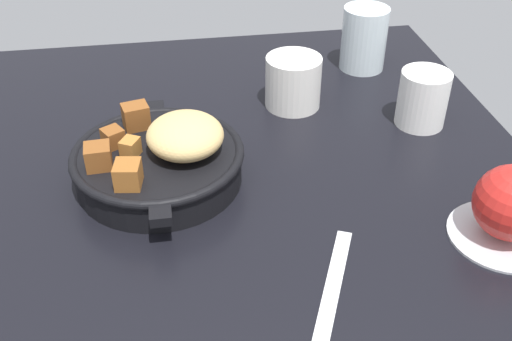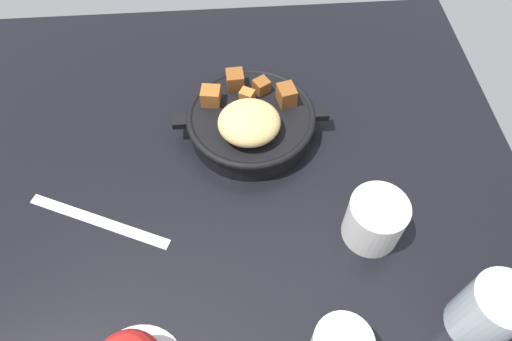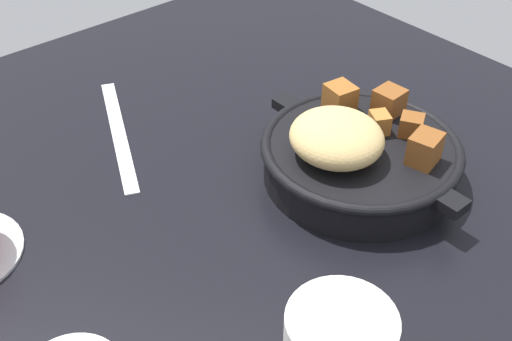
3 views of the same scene
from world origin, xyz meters
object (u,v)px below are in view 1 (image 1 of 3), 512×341
(cast_iron_skillet, at_px, (161,159))
(water_glass_tall, at_px, (364,39))
(butter_knife, at_px, (328,308))
(white_creamer_pitcher, at_px, (423,99))
(ceramic_mug_white, at_px, (293,82))

(cast_iron_skillet, bearing_deg, water_glass_tall, 128.23)
(cast_iron_skillet, relative_size, butter_knife, 1.11)
(cast_iron_skillet, distance_m, butter_knife, 0.28)
(butter_knife, height_order, white_creamer_pitcher, white_creamer_pitcher)
(cast_iron_skillet, distance_m, white_creamer_pitcher, 0.37)
(ceramic_mug_white, height_order, water_glass_tall, water_glass_tall)
(water_glass_tall, bearing_deg, butter_knife, -20.44)
(butter_knife, xyz_separation_m, water_glass_tall, (-0.50, 0.19, 0.05))
(white_creamer_pitcher, bearing_deg, ceramic_mug_white, -115.54)
(cast_iron_skillet, xyz_separation_m, white_creamer_pitcher, (-0.08, 0.37, 0.01))
(cast_iron_skillet, xyz_separation_m, water_glass_tall, (-0.27, 0.34, 0.02))
(water_glass_tall, bearing_deg, cast_iron_skillet, -51.77)
(cast_iron_skillet, bearing_deg, white_creamer_pitcher, 102.29)
(butter_knife, height_order, ceramic_mug_white, ceramic_mug_white)
(water_glass_tall, bearing_deg, white_creamer_pitcher, 8.65)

